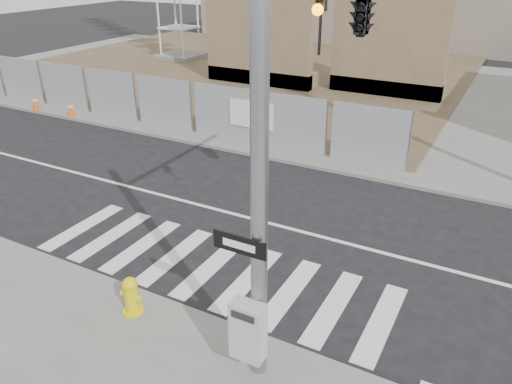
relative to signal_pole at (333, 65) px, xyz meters
The scene contains 11 objects.
ground 5.77m from the signal_pole, 140.66° to the left, with size 100.00×100.00×0.00m, color black.
sidewalk_far 16.91m from the signal_pole, 98.84° to the left, with size 50.00×20.00×0.12m, color slate.
signal_pole is the anchor object (origin of this frame).
chain_link_fence 14.80m from the signal_pole, 150.58° to the left, with size 24.60×0.04×2.00m, color gray.
concrete_wall_left 17.92m from the signal_pole, 122.11° to the left, with size 6.00×1.30×8.00m.
concrete_wall_right 16.46m from the signal_pole, 100.52° to the left, with size 5.50×1.30×8.00m.
fire_hydrant 5.78m from the signal_pole, 137.99° to the right, with size 0.49×0.45×0.80m.
traffic_cone_a 17.92m from the signal_pole, 158.88° to the left, with size 0.41×0.41×0.62m.
traffic_cone_b 15.97m from the signal_pole, 155.93° to the left, with size 0.38×0.38×0.63m.
traffic_cone_c 10.93m from the signal_pole, 133.17° to the left, with size 0.45×0.45×0.70m.
traffic_cone_d 10.25m from the signal_pole, 125.82° to the left, with size 0.42×0.42×0.64m.
Camera 1 is at (5.48, -10.44, 6.57)m, focal length 35.00 mm.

